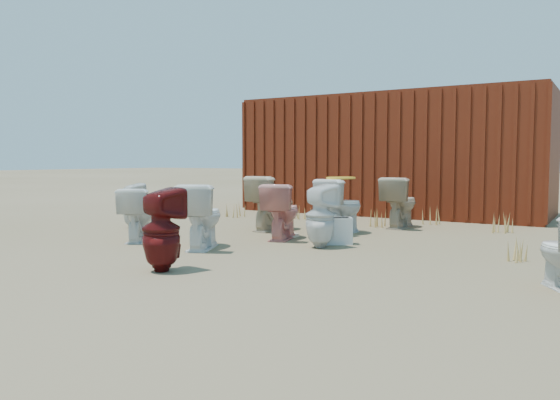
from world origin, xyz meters
The scene contains 21 objects.
ground centered at (0.00, 0.00, 0.00)m, with size 100.00×100.00×0.00m, color brown.
shipping_container centered at (0.00, 5.20, 1.20)m, with size 6.00×2.40×2.40m, color #4C130C.
toilet_front_a centered at (-1.56, -0.53, 0.36)m, with size 0.40×0.71×0.72m, color white.
toilet_front_pink centered at (0.00, 0.65, 0.39)m, with size 0.43×0.76×0.78m, color #E68D85.
toilet_front_c centered at (-0.44, -0.56, 0.40)m, with size 0.45×0.79×0.81m, color white.
toilet_front_maroon centered at (0.13, -1.86, 0.42)m, with size 0.37×0.38×0.83m, color #580F0F.
toilet_back_a centered at (-2.72, 0.47, 0.36)m, with size 0.33×0.33×0.72m, color silver.
toilet_back_beige_left centered at (-0.61, 1.37, 0.43)m, with size 0.48×0.84×0.85m, color #C8B492.
toilet_back_beige_right centered at (0.97, 2.74, 0.41)m, with size 0.46×0.81×0.82m, color #BEA98B.
toilet_back_yellowlid centered at (0.44, 1.63, 0.41)m, with size 0.46×0.80×0.82m, color white.
toilet_back_e centered at (0.80, 0.26, 0.40)m, with size 0.36×0.37×0.81m, color white.
yellow_lid centered at (0.44, 1.63, 0.83)m, with size 0.42×0.52×0.03m, color gold.
loose_tank centered at (0.81, 0.60, 0.17)m, with size 0.50×0.20×0.35m, color silver.
loose_lid_near centered at (-0.10, 0.93, 0.01)m, with size 0.38×0.49×0.02m, color beige.
loose_lid_far centered at (-3.20, 1.53, 0.01)m, with size 0.36×0.47×0.02m, color beige.
weed_clump_a centered at (-2.32, 2.70, 0.14)m, with size 0.36×0.36×0.29m, color tan.
weed_clump_b centered at (0.60, 2.69, 0.15)m, with size 0.32×0.32×0.30m, color tan.
weed_clump_c centered at (2.49, 2.98, 0.14)m, with size 0.36×0.36×0.29m, color tan.
weed_clump_d centered at (-0.99, 3.05, 0.14)m, with size 0.30×0.30×0.28m, color tan.
weed_clump_e centered at (1.25, 3.43, 0.15)m, with size 0.34×0.34×0.30m, color tan.
weed_clump_f centered at (3.08, 0.51, 0.13)m, with size 0.28×0.28×0.27m, color tan.
Camera 1 is at (3.91, -5.80, 1.11)m, focal length 35.00 mm.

